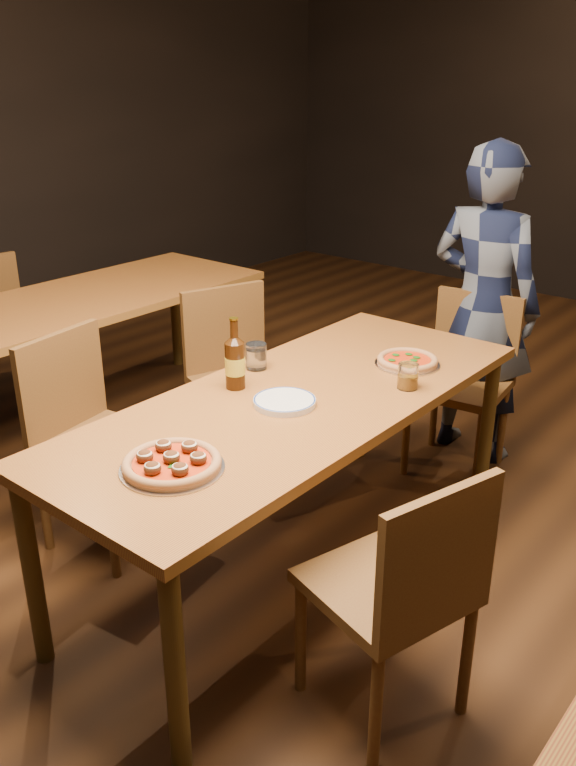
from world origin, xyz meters
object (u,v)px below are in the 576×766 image
Objects in this scene: chair_end at (459,385)px; amber_glass at (408,376)px; beer_bottle at (235,364)px; chair_nbr_left at (3,335)px; chair_main_sw at (245,382)px; pizza_margherita at (407,361)px; chair_main_e at (386,583)px; table_main at (297,414)px; plate_stack at (285,402)px; table_left at (84,309)px; water_glass at (256,356)px; diner at (483,305)px; chair_main_nw at (104,441)px; pizza_meatball at (172,463)px.

chair_end is 0.89m from amber_glass.
chair_nbr_left is at bearing 174.32° from beer_bottle.
pizza_margherita is at bearing -66.37° from chair_main_sw.
chair_end is (-0.54, 1.50, 0.00)m from chair_main_e.
table_main is 0.12m from plate_stack.
beer_bottle is at bearing -14.53° from table_left.
beer_bottle reaches higher than chair_main_e.
water_glass is (-0.40, -1.02, 0.35)m from chair_end.
water_glass is at bearing -101.17° from chair_main_e.
table_left is 19.29× the size of water_glass.
chair_main_e is 8.69× the size of water_glass.
diner is at bearing -53.04° from chair_nbr_left.
chair_nbr_left is (-1.53, 0.47, -0.01)m from chair_main_nw.
pizza_meatball is at bearing -120.84° from chair_main_nw.
beer_bottle is at bearing -70.24° from water_glass.
table_left is 1.19m from chair_main_nw.
chair_main_e is (0.64, -0.37, -0.23)m from table_main.
chair_main_nw is 0.68m from beer_bottle.
diner reaches higher than beer_bottle.
water_glass is (0.42, 0.46, 0.34)m from chair_main_nw.
diner is at bearing 88.00° from plate_stack.
water_glass is at bearing 147.54° from plate_stack.
amber_glass reaches higher than pizza_meatball.
chair_nbr_left is 2.90× the size of pizza_meatball.
chair_end is 1.25m from plate_stack.
chair_main_sw is at bearing 171.65° from amber_glass.
amber_glass is at bearing -64.90° from chair_main_nw.
chair_end is at bearing 88.56° from pizza_meatball.
chair_main_sw is 3.56× the size of pizza_margherita.
pizza_meatball is at bearing -47.99° from chair_main_e.
water_glass is (-0.31, 0.20, 0.04)m from plate_stack.
chair_end is 0.99× the size of chair_nbr_left.
diner is (-0.08, 0.85, 0.02)m from pizza_margherita.
pizza_meatball is (0.77, -0.31, 0.30)m from chair_main_nw.
table_left is at bearing -179.24° from amber_glass.
pizza_meatball reaches higher than pizza_margherita.
diner is (0.29, 1.46, -0.06)m from beer_bottle.
chair_main_nw reaches higher than table_main.
pizza_meatball is 1.19m from pizza_margherita.
pizza_meatball is (0.05, -0.66, 0.09)m from table_main.
table_left is at bearing -63.57° from chair_nbr_left.
chair_main_sw is 1.58m from chair_main_e.
table_left is at bearing 172.48° from water_glass.
table_left is at bearing -172.75° from pizza_margherita.
pizza_meatball is at bearing 91.93° from diner.
table_main is 2.21× the size of chair_end.
beer_bottle is (-0.24, 0.00, 0.09)m from plate_stack.
amber_glass is at bearing 20.33° from water_glass.
chair_main_nw is at bearing 67.82° from diner.
plate_stack is at bearing 93.91° from pizza_meatball.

